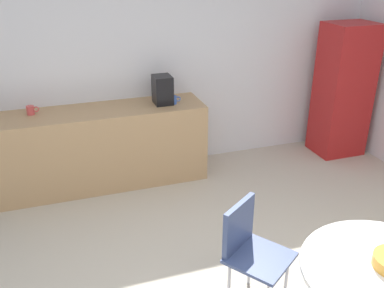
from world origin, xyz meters
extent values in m
cube|color=silver|center=(0.00, 3.00, 1.30)|extent=(6.00, 0.10, 2.60)
cube|color=tan|center=(-0.57, 2.65, 0.45)|extent=(2.39, 0.60, 0.90)
cube|color=#B21E1E|center=(2.55, 2.55, 0.85)|extent=(0.60, 0.50, 1.70)
cylinder|color=silver|center=(1.29, 0.18, 0.21)|extent=(0.02, 0.02, 0.42)
cylinder|color=silver|center=(0.52, 0.34, 0.21)|extent=(0.02, 0.02, 0.42)
cylinder|color=silver|center=(0.34, 0.59, 0.21)|extent=(0.02, 0.02, 0.42)
cylinder|color=silver|center=(0.08, 0.41, 0.21)|extent=(0.02, 0.02, 0.42)
cube|color=#384772|center=(0.30, 0.37, 0.44)|extent=(0.59, 0.59, 0.03)
cube|color=#384772|center=(0.19, 0.53, 0.64)|extent=(0.33, 0.25, 0.38)
cylinder|color=#3F66BF|center=(0.29, 2.59, 0.95)|extent=(0.08, 0.08, 0.09)
torus|color=#3F66BF|center=(0.35, 2.59, 0.95)|extent=(0.06, 0.01, 0.06)
cylinder|color=#D84C4C|center=(-1.24, 2.74, 0.95)|extent=(0.08, 0.08, 0.09)
torus|color=#D84C4C|center=(-1.18, 2.74, 0.95)|extent=(0.06, 0.01, 0.06)
cube|color=black|center=(0.18, 2.65, 1.06)|extent=(0.20, 0.24, 0.32)
camera|label=1|loc=(-0.96, -1.82, 2.46)|focal=39.67mm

